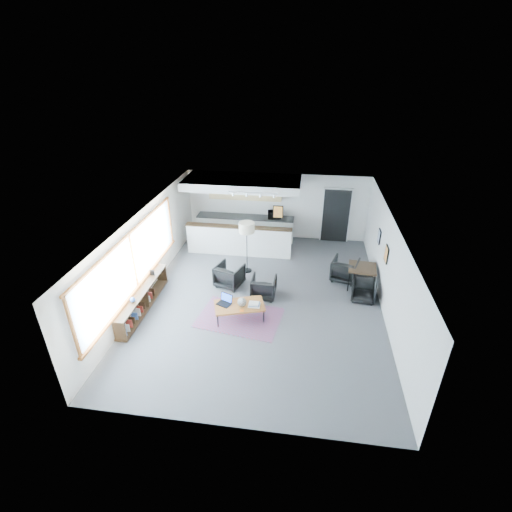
# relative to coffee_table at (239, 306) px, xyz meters

# --- Properties ---
(room) EXTENTS (7.02, 9.02, 2.62)m
(room) POSITION_rel_coffee_table_xyz_m (0.49, 1.05, 0.89)
(room) COLOR #4B4B4D
(room) RESTS_ON ground
(window) EXTENTS (0.10, 5.95, 1.66)m
(window) POSITION_rel_coffee_table_xyz_m (-2.97, 0.15, 1.05)
(window) COLOR #8CBFFF
(window) RESTS_ON room
(console) EXTENTS (0.35, 3.00, 0.80)m
(console) POSITION_rel_coffee_table_xyz_m (-2.81, -0.00, -0.08)
(console) COLOR #312011
(console) RESTS_ON floor
(kitchenette) EXTENTS (4.20, 1.96, 2.60)m
(kitchenette) POSITION_rel_coffee_table_xyz_m (-0.71, 4.76, 0.97)
(kitchenette) COLOR white
(kitchenette) RESTS_ON floor
(doorway) EXTENTS (1.10, 0.12, 2.15)m
(doorway) POSITION_rel_coffee_table_xyz_m (2.79, 5.47, 0.67)
(doorway) COLOR black
(doorway) RESTS_ON room
(track_light) EXTENTS (1.60, 0.07, 0.15)m
(track_light) POSITION_rel_coffee_table_xyz_m (-0.10, 3.25, 2.12)
(track_light) COLOR silver
(track_light) RESTS_ON room
(wall_art_lower) EXTENTS (0.03, 0.38, 0.48)m
(wall_art_lower) POSITION_rel_coffee_table_xyz_m (3.96, 1.45, 1.14)
(wall_art_lower) COLOR black
(wall_art_lower) RESTS_ON room
(wall_art_upper) EXTENTS (0.03, 0.34, 0.44)m
(wall_art_upper) POSITION_rel_coffee_table_xyz_m (3.96, 2.75, 1.09)
(wall_art_upper) COLOR black
(wall_art_upper) RESTS_ON room
(kilim_rug) EXTENTS (2.45, 1.85, 0.01)m
(kilim_rug) POSITION_rel_coffee_table_xyz_m (-0.00, -0.00, -0.40)
(kilim_rug) COLOR #603550
(kilim_rug) RESTS_ON floor
(coffee_table) EXTENTS (1.51, 1.11, 0.44)m
(coffee_table) POSITION_rel_coffee_table_xyz_m (0.00, 0.00, 0.00)
(coffee_table) COLOR brown
(coffee_table) RESTS_ON floor
(laptop) EXTENTS (0.46, 0.43, 0.27)m
(laptop) POSITION_rel_coffee_table_xyz_m (-0.39, 0.03, 0.11)
(laptop) COLOR black
(laptop) RESTS_ON coffee_table
(ceramic_pot) EXTENTS (0.25, 0.25, 0.25)m
(ceramic_pot) POSITION_rel_coffee_table_xyz_m (0.08, -0.04, 0.16)
(ceramic_pot) COLOR gray
(ceramic_pot) RESTS_ON coffee_table
(book_stack) EXTENTS (0.32, 0.26, 0.10)m
(book_stack) POSITION_rel_coffee_table_xyz_m (0.41, 0.01, 0.08)
(book_stack) COLOR silver
(book_stack) RESTS_ON coffee_table
(coaster) EXTENTS (0.13, 0.13, 0.01)m
(coaster) POSITION_rel_coffee_table_xyz_m (0.11, -0.26, 0.04)
(coaster) COLOR #E5590C
(coaster) RESTS_ON coffee_table
(armchair_left) EXTENTS (0.96, 0.93, 0.80)m
(armchair_left) POSITION_rel_coffee_table_xyz_m (-0.62, 1.63, -0.01)
(armchair_left) COLOR black
(armchair_left) RESTS_ON floor
(armchair_right) EXTENTS (0.73, 0.69, 0.73)m
(armchair_right) POSITION_rel_coffee_table_xyz_m (0.53, 1.15, -0.04)
(armchair_right) COLOR black
(armchair_right) RESTS_ON floor
(floor_lamp) EXTENTS (0.52, 0.52, 1.78)m
(floor_lamp) POSITION_rel_coffee_table_xyz_m (-0.21, 2.60, 1.14)
(floor_lamp) COLOR black
(floor_lamp) RESTS_ON floor
(dining_table) EXTENTS (0.92, 0.92, 0.70)m
(dining_table) POSITION_rel_coffee_table_xyz_m (3.49, 2.13, 0.23)
(dining_table) COLOR #312011
(dining_table) RESTS_ON floor
(dining_chair_near) EXTENTS (0.64, 0.61, 0.60)m
(dining_chair_near) POSITION_rel_coffee_table_xyz_m (3.49, 1.42, -0.11)
(dining_chair_near) COLOR black
(dining_chair_near) RESTS_ON floor
(dining_chair_far) EXTENTS (0.83, 0.80, 0.69)m
(dining_chair_far) POSITION_rel_coffee_table_xyz_m (3.01, 2.49, -0.06)
(dining_chair_far) COLOR black
(dining_chair_far) RESTS_ON floor
(microwave) EXTENTS (0.55, 0.35, 0.35)m
(microwave) POSITION_rel_coffee_table_xyz_m (0.45, 5.20, 0.70)
(microwave) COLOR black
(microwave) RESTS_ON kitchenette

